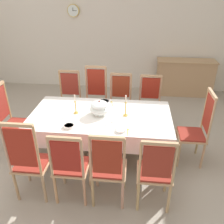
# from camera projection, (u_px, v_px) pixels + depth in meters

# --- Properties ---
(ground) EXTENTS (7.48, 6.45, 0.04)m
(ground) POSITION_uv_depth(u_px,v_px,m) (100.00, 162.00, 3.98)
(ground) COLOR #A59B8B
(back_wall) EXTENTS (7.48, 0.08, 3.35)m
(back_wall) POSITION_uv_depth(u_px,v_px,m) (118.00, 24.00, 6.04)
(back_wall) COLOR silver
(back_wall) RESTS_ON ground
(dining_table) EXTENTS (2.18, 1.14, 0.77)m
(dining_table) POSITION_uv_depth(u_px,v_px,m) (101.00, 119.00, 3.80)
(dining_table) COLOR tan
(dining_table) RESTS_ON ground
(tablecloth) EXTENTS (2.20, 1.16, 0.29)m
(tablecloth) POSITION_uv_depth(u_px,v_px,m) (101.00, 118.00, 3.79)
(tablecloth) COLOR white
(tablecloth) RESTS_ON dining_table
(chair_south_a) EXTENTS (0.44, 0.42, 1.22)m
(chair_south_a) POSITION_uv_depth(u_px,v_px,m) (29.00, 160.00, 3.05)
(chair_south_a) COLOR tan
(chair_south_a) RESTS_ON ground
(chair_north_a) EXTENTS (0.44, 0.42, 1.10)m
(chair_north_a) POSITION_uv_depth(u_px,v_px,m) (69.00, 98.00, 4.79)
(chair_north_a) COLOR tan
(chair_north_a) RESTS_ON ground
(chair_south_b) EXTENTS (0.44, 0.42, 1.08)m
(chair_south_b) POSITION_uv_depth(u_px,v_px,m) (70.00, 165.00, 3.03)
(chair_south_b) COLOR tan
(chair_south_b) RESTS_ON ground
(chair_north_b) EXTENTS (0.44, 0.42, 1.21)m
(chair_north_b) POSITION_uv_depth(u_px,v_px,m) (96.00, 97.00, 4.73)
(chair_north_b) COLOR tan
(chair_north_b) RESTS_ON ground
(chair_south_c) EXTENTS (0.44, 0.42, 1.12)m
(chair_south_c) POSITION_uv_depth(u_px,v_px,m) (108.00, 167.00, 2.98)
(chair_south_c) COLOR tan
(chair_south_c) RESTS_ON ground
(chair_north_c) EXTENTS (0.44, 0.42, 1.08)m
(chair_north_c) POSITION_uv_depth(u_px,v_px,m) (120.00, 101.00, 4.69)
(chair_north_c) COLOR tan
(chair_north_c) RESTS_ON ground
(chair_south_d) EXTENTS (0.44, 0.42, 1.09)m
(chair_south_d) POSITION_uv_depth(u_px,v_px,m) (155.00, 171.00, 2.93)
(chair_south_d) COLOR tan
(chair_south_d) RESTS_ON ground
(chair_north_d) EXTENTS (0.44, 0.42, 1.07)m
(chair_north_d) POSITION_uv_depth(u_px,v_px,m) (150.00, 102.00, 4.64)
(chair_north_d) COLOR tan
(chair_north_d) RESTS_ON ground
(chair_head_west) EXTENTS (0.42, 0.44, 1.20)m
(chair_head_west) POSITION_uv_depth(u_px,v_px,m) (11.00, 119.00, 3.98)
(chair_head_west) COLOR tan
(chair_head_west) RESTS_ON ground
(chair_head_east) EXTENTS (0.42, 0.44, 1.22)m
(chair_head_east) POSITION_uv_depth(u_px,v_px,m) (197.00, 129.00, 3.70)
(chair_head_east) COLOR tan
(chair_head_east) RESTS_ON ground
(soup_tureen) EXTENTS (0.31, 0.31, 0.24)m
(soup_tureen) POSITION_uv_depth(u_px,v_px,m) (100.00, 108.00, 3.71)
(soup_tureen) COLOR white
(soup_tureen) RESTS_ON tablecloth
(candlestick_west) EXTENTS (0.07, 0.07, 0.32)m
(candlestick_west) POSITION_uv_depth(u_px,v_px,m) (76.00, 106.00, 3.74)
(candlestick_west) COLOR gold
(candlestick_west) RESTS_ON tablecloth
(candlestick_east) EXTENTS (0.07, 0.07, 0.34)m
(candlestick_east) POSITION_uv_depth(u_px,v_px,m) (126.00, 108.00, 3.66)
(candlestick_east) COLOR gold
(candlestick_east) RESTS_ON tablecloth
(bowl_near_left) EXTENTS (0.15, 0.15, 0.03)m
(bowl_near_left) POSITION_uv_depth(u_px,v_px,m) (120.00, 130.00, 3.33)
(bowl_near_left) COLOR white
(bowl_near_left) RESTS_ON tablecloth
(bowl_near_right) EXTENTS (0.20, 0.20, 0.04)m
(bowl_near_right) POSITION_uv_depth(u_px,v_px,m) (104.00, 102.00, 4.12)
(bowl_near_right) COLOR white
(bowl_near_right) RESTS_ON tablecloth
(bowl_far_left) EXTENTS (0.16, 0.16, 0.04)m
(bowl_far_left) POSITION_uv_depth(u_px,v_px,m) (69.00, 126.00, 3.42)
(bowl_far_left) COLOR white
(bowl_far_left) RESTS_ON tablecloth
(spoon_primary) EXTENTS (0.03, 0.18, 0.01)m
(spoon_primary) POSITION_uv_depth(u_px,v_px,m) (128.00, 130.00, 3.35)
(spoon_primary) COLOR gold
(spoon_primary) RESTS_ON tablecloth
(spoon_secondary) EXTENTS (0.06, 0.18, 0.01)m
(spoon_secondary) POSITION_uv_depth(u_px,v_px,m) (112.00, 102.00, 4.13)
(spoon_secondary) COLOR gold
(spoon_secondary) RESTS_ON tablecloth
(sideboard) EXTENTS (1.44, 0.48, 0.90)m
(sideboard) POSITION_uv_depth(u_px,v_px,m) (184.00, 77.00, 6.17)
(sideboard) COLOR tan
(sideboard) RESTS_ON ground
(mounted_clock) EXTENTS (0.30, 0.06, 0.30)m
(mounted_clock) POSITION_uv_depth(u_px,v_px,m) (73.00, 11.00, 5.92)
(mounted_clock) COLOR #D1B251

